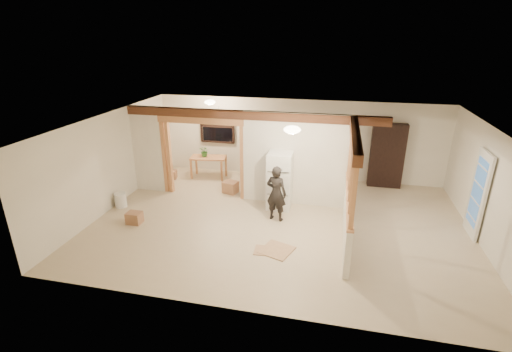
% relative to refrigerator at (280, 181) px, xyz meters
% --- Properties ---
extents(floor, '(9.00, 6.50, 0.01)m').
position_rel_refrigerator_xyz_m(floor, '(0.14, -0.83, -0.77)').
color(floor, '#BFAD8E').
rests_on(floor, ground).
extents(ceiling, '(9.00, 6.50, 0.01)m').
position_rel_refrigerator_xyz_m(ceiling, '(0.14, -0.83, 1.74)').
color(ceiling, white).
extents(wall_back, '(9.00, 0.01, 2.50)m').
position_rel_refrigerator_xyz_m(wall_back, '(0.14, 2.42, 0.49)').
color(wall_back, silver).
rests_on(wall_back, floor).
extents(wall_front, '(9.00, 0.01, 2.50)m').
position_rel_refrigerator_xyz_m(wall_front, '(0.14, -4.08, 0.49)').
color(wall_front, silver).
rests_on(wall_front, floor).
extents(wall_left, '(0.01, 6.50, 2.50)m').
position_rel_refrigerator_xyz_m(wall_left, '(-4.36, -0.83, 0.49)').
color(wall_left, silver).
rests_on(wall_left, floor).
extents(wall_right, '(0.01, 6.50, 2.50)m').
position_rel_refrigerator_xyz_m(wall_right, '(4.64, -0.83, 0.49)').
color(wall_right, silver).
rests_on(wall_right, floor).
extents(partition_left_stub, '(0.90, 0.12, 2.50)m').
position_rel_refrigerator_xyz_m(partition_left_stub, '(-3.91, 0.37, 0.49)').
color(partition_left_stub, silver).
rests_on(partition_left_stub, floor).
extents(partition_center, '(2.80, 0.12, 2.50)m').
position_rel_refrigerator_xyz_m(partition_center, '(0.34, 0.37, 0.49)').
color(partition_center, silver).
rests_on(partition_center, floor).
extents(doorway_frame, '(2.46, 0.14, 2.20)m').
position_rel_refrigerator_xyz_m(doorway_frame, '(-2.26, 0.37, 0.34)').
color(doorway_frame, tan).
rests_on(doorway_frame, floor).
extents(header_beam_back, '(7.00, 0.18, 0.22)m').
position_rel_refrigerator_xyz_m(header_beam_back, '(-0.86, 0.37, 1.62)').
color(header_beam_back, '#59321E').
rests_on(header_beam_back, ceiling).
extents(header_beam_right, '(0.18, 3.30, 0.22)m').
position_rel_refrigerator_xyz_m(header_beam_right, '(1.74, -1.23, 1.62)').
color(header_beam_right, '#59321E').
rests_on(header_beam_right, ceiling).
extents(pony_wall, '(0.12, 3.20, 1.00)m').
position_rel_refrigerator_xyz_m(pony_wall, '(1.74, -1.23, -0.26)').
color(pony_wall, silver).
rests_on(pony_wall, floor).
extents(stud_partition, '(0.14, 3.20, 1.32)m').
position_rel_refrigerator_xyz_m(stud_partition, '(1.74, -1.23, 0.90)').
color(stud_partition, tan).
rests_on(stud_partition, pony_wall).
extents(window_back, '(1.12, 0.10, 1.10)m').
position_rel_refrigerator_xyz_m(window_back, '(-2.46, 2.34, 0.79)').
color(window_back, black).
rests_on(window_back, wall_back).
extents(french_door, '(0.12, 0.86, 2.00)m').
position_rel_refrigerator_xyz_m(french_door, '(4.56, -0.43, 0.24)').
color(french_door, white).
rests_on(french_door, floor).
extents(ceiling_dome_main, '(0.36, 0.36, 0.16)m').
position_rel_refrigerator_xyz_m(ceiling_dome_main, '(0.44, -1.33, 1.72)').
color(ceiling_dome_main, '#FFEABF').
rests_on(ceiling_dome_main, ceiling).
extents(ceiling_dome_util, '(0.32, 0.32, 0.14)m').
position_rel_refrigerator_xyz_m(ceiling_dome_util, '(-2.36, 1.47, 1.72)').
color(ceiling_dome_util, '#FFEABF').
rests_on(ceiling_dome_util, ceiling).
extents(hanging_bulb, '(0.07, 0.07, 0.07)m').
position_rel_refrigerator_xyz_m(hanging_bulb, '(-1.86, 0.77, 1.42)').
color(hanging_bulb, '#FFD88C').
rests_on(hanging_bulb, ceiling).
extents(refrigerator, '(0.63, 0.61, 1.53)m').
position_rel_refrigerator_xyz_m(refrigerator, '(0.00, 0.00, 0.00)').
color(refrigerator, silver).
rests_on(refrigerator, floor).
extents(woman, '(0.59, 0.46, 1.42)m').
position_rel_refrigerator_xyz_m(woman, '(0.03, -0.71, -0.05)').
color(woman, black).
rests_on(woman, floor).
extents(work_table, '(1.18, 0.70, 0.70)m').
position_rel_refrigerator_xyz_m(work_table, '(-2.58, 1.69, -0.41)').
color(work_table, tan).
rests_on(work_table, floor).
extents(potted_plant, '(0.39, 0.37, 0.35)m').
position_rel_refrigerator_xyz_m(potted_plant, '(-2.69, 1.68, 0.11)').
color(potted_plant, '#2B6929').
rests_on(potted_plant, work_table).
extents(shop_vac, '(0.52, 0.52, 0.56)m').
position_rel_refrigerator_xyz_m(shop_vac, '(-3.90, 1.37, -0.48)').
color(shop_vac, maroon).
rests_on(shop_vac, floor).
extents(bookshelf, '(0.97, 0.32, 1.94)m').
position_rel_refrigerator_xyz_m(bookshelf, '(2.87, 2.18, 0.21)').
color(bookshelf, black).
rests_on(bookshelf, floor).
extents(bucket, '(0.39, 0.39, 0.39)m').
position_rel_refrigerator_xyz_m(bucket, '(-4.16, -0.91, -0.57)').
color(bucket, white).
rests_on(bucket, floor).
extents(box_util_a, '(0.48, 0.44, 0.34)m').
position_rel_refrigerator_xyz_m(box_util_a, '(-1.55, 0.66, -0.59)').
color(box_util_a, '#9E6D4C').
rests_on(box_util_a, floor).
extents(box_util_b, '(0.33, 0.33, 0.26)m').
position_rel_refrigerator_xyz_m(box_util_b, '(-3.71, 1.34, -0.63)').
color(box_util_b, '#9E6D4C').
rests_on(box_util_b, floor).
extents(box_front, '(0.36, 0.29, 0.29)m').
position_rel_refrigerator_xyz_m(box_front, '(-3.33, -1.67, -0.62)').
color(box_front, '#9E6D4C').
rests_on(box_front, floor).
extents(floor_panel_near, '(0.80, 0.80, 0.02)m').
position_rel_refrigerator_xyz_m(floor_panel_near, '(0.30, -2.13, -0.75)').
color(floor_panel_near, tan).
rests_on(floor_panel_near, floor).
extents(floor_panel_far, '(0.52, 0.43, 0.02)m').
position_rel_refrigerator_xyz_m(floor_panel_far, '(0.08, -2.20, -0.75)').
color(floor_panel_far, tan).
rests_on(floor_panel_far, floor).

